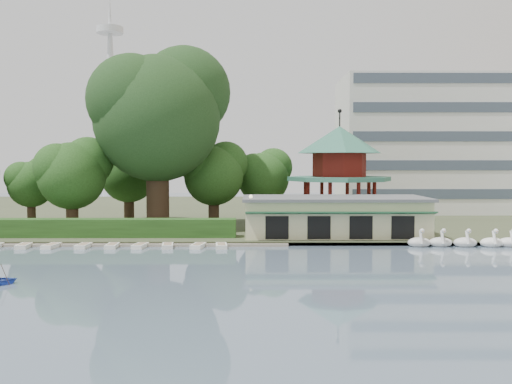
{
  "coord_description": "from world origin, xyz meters",
  "views": [
    {
      "loc": [
        1.78,
        -35.91,
        7.83
      ],
      "look_at": [
        2.0,
        18.0,
        5.0
      ],
      "focal_mm": 40.0,
      "sensor_mm": 36.0,
      "label": 1
    }
  ],
  "objects_px": {
    "boathouse": "(334,216)",
    "pavilion": "(339,165)",
    "big_tree": "(159,109)",
    "dock": "(107,244)"
  },
  "relations": [
    {
      "from": "dock",
      "to": "pavilion",
      "type": "height_order",
      "value": "pavilion"
    },
    {
      "from": "dock",
      "to": "boathouse",
      "type": "relative_size",
      "value": 1.83
    },
    {
      "from": "dock",
      "to": "big_tree",
      "type": "height_order",
      "value": "big_tree"
    },
    {
      "from": "boathouse",
      "to": "big_tree",
      "type": "xyz_separation_m",
      "value": [
        -18.81,
        6.25,
        11.36
      ]
    },
    {
      "from": "big_tree",
      "to": "boathouse",
      "type": "bearing_deg",
      "value": -18.39
    },
    {
      "from": "boathouse",
      "to": "pavilion",
      "type": "relative_size",
      "value": 1.38
    },
    {
      "from": "pavilion",
      "to": "big_tree",
      "type": "relative_size",
      "value": 0.65
    },
    {
      "from": "dock",
      "to": "big_tree",
      "type": "relative_size",
      "value": 1.64
    },
    {
      "from": "boathouse",
      "to": "big_tree",
      "type": "relative_size",
      "value": 0.9
    },
    {
      "from": "boathouse",
      "to": "pavilion",
      "type": "height_order",
      "value": "pavilion"
    }
  ]
}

